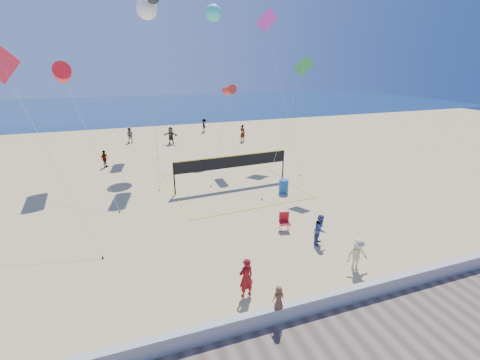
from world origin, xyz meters
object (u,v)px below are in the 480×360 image
object	(u,v)px
volleyball_net	(232,165)
trash_barrel	(284,186)
woman	(246,278)
camp_chair	(284,220)

from	to	relation	value
volleyball_net	trash_barrel	bearing A→B (deg)	-43.52
woman	trash_barrel	distance (m)	10.98
camp_chair	volleyball_net	size ratio (longest dim) A/B	0.12
camp_chair	trash_barrel	bearing A→B (deg)	77.20
volleyball_net	camp_chair	bearing A→B (deg)	-88.89
camp_chair	trash_barrel	size ratio (longest dim) A/B	1.14
woman	volleyball_net	world-z (taller)	volleyball_net
volleyball_net	woman	bearing A→B (deg)	-109.01
camp_chair	trash_barrel	xyz separation A→B (m)	(2.36, 4.80, -0.08)
trash_barrel	woman	bearing A→B (deg)	-124.04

